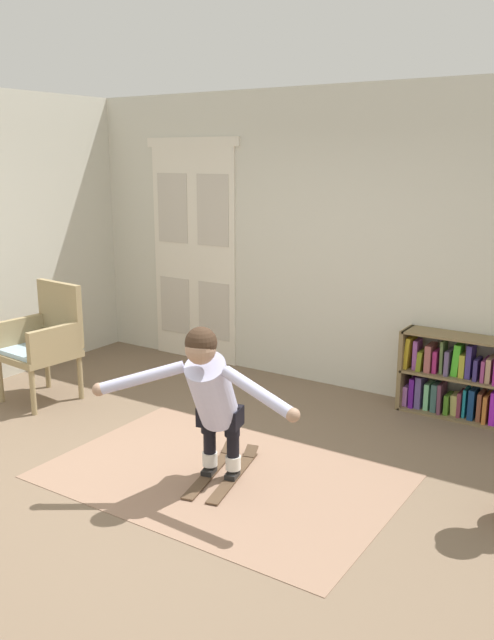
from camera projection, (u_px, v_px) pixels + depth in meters
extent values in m
plane|color=brown|center=(172.00, 486.00, 4.67)|extent=(7.20, 7.20, 0.00)
cube|color=beige|center=(339.00, 241.00, 6.44)|extent=(6.00, 0.10, 2.90)
cube|color=silver|center=(175.00, 254.00, 7.52)|extent=(0.55, 0.04, 2.35)
cube|color=beige|center=(173.00, 208.00, 7.37)|extent=(0.41, 0.01, 0.76)
cube|color=beige|center=(175.00, 305.00, 7.64)|extent=(0.41, 0.01, 0.64)
cube|color=silver|center=(214.00, 258.00, 7.22)|extent=(0.55, 0.04, 2.35)
cube|color=beige|center=(213.00, 210.00, 7.08)|extent=(0.41, 0.01, 0.76)
cube|color=beige|center=(214.00, 311.00, 7.35)|extent=(0.41, 0.01, 0.64)
cube|color=silver|center=(192.00, 142.00, 7.08)|extent=(1.22, 0.04, 0.10)
cube|color=#8F6E58|center=(222.00, 476.00, 4.81)|extent=(2.48, 1.64, 0.01)
cube|color=olive|center=(405.00, 367.00, 6.10)|extent=(0.04, 0.30, 0.74)
cube|color=olive|center=(485.00, 421.00, 5.79)|extent=(1.50, 0.30, 0.02)
cube|color=olive|center=(489.00, 382.00, 5.70)|extent=(1.50, 0.30, 0.02)
cube|color=olive|center=(493.00, 341.00, 5.61)|extent=(1.50, 0.30, 0.02)
cube|color=#B872CB|center=(408.00, 394.00, 6.14)|extent=(0.04, 0.17, 0.19)
cube|color=#56178F|center=(415.00, 391.00, 6.10)|extent=(0.04, 0.21, 0.28)
cube|color=#574883|center=(421.00, 391.00, 6.08)|extent=(0.05, 0.21, 0.30)
cube|color=#72C489|center=(429.00, 395.00, 6.04)|extent=(0.04, 0.17, 0.24)
cube|color=#375E59|center=(436.00, 397.00, 5.98)|extent=(0.05, 0.16, 0.26)
cube|color=#61354B|center=(442.00, 397.00, 5.95)|extent=(0.04, 0.20, 0.27)
cube|color=#40761E|center=(448.00, 403.00, 5.93)|extent=(0.04, 0.17, 0.18)
cube|color=tan|center=(456.00, 403.00, 5.92)|extent=(0.07, 0.16, 0.19)
cube|color=brown|center=(461.00, 403.00, 5.87)|extent=(0.03, 0.18, 0.22)
cube|color=teal|center=(466.00, 402.00, 5.86)|extent=(0.03, 0.16, 0.26)
cube|color=navy|center=(473.00, 403.00, 5.81)|extent=(0.05, 0.19, 0.27)
cube|color=brown|center=(481.00, 405.00, 5.79)|extent=(0.04, 0.20, 0.25)
cube|color=#B7682C|center=(487.00, 407.00, 5.74)|extent=(0.03, 0.23, 0.24)
cube|color=gold|center=(410.00, 352.00, 6.04)|extent=(0.06, 0.21, 0.29)
cube|color=#9249A0|center=(417.00, 354.00, 6.00)|extent=(0.04, 0.15, 0.27)
cube|color=olive|center=(423.00, 359.00, 6.00)|extent=(0.05, 0.24, 0.18)
cube|color=#97504F|center=(431.00, 357.00, 5.94)|extent=(0.05, 0.20, 0.25)
cube|color=#982060|center=(437.00, 361.00, 5.92)|extent=(0.04, 0.16, 0.20)
cube|color=#597440|center=(444.00, 356.00, 5.89)|extent=(0.03, 0.16, 0.30)
cube|color=#5A4972|center=(450.00, 361.00, 5.87)|extent=(0.04, 0.24, 0.22)
cube|color=green|center=(458.00, 359.00, 5.82)|extent=(0.08, 0.15, 0.29)
cube|color=#A4A02F|center=(464.00, 365.00, 5.80)|extent=(0.05, 0.19, 0.21)
cube|color=#3F3380|center=(471.00, 361.00, 5.76)|extent=(0.05, 0.18, 0.30)
cube|color=navy|center=(477.00, 369.00, 5.71)|extent=(0.03, 0.18, 0.19)
cube|color=#8D3872|center=(486.00, 369.00, 5.70)|extent=(0.03, 0.23, 0.19)
cube|color=tan|center=(491.00, 369.00, 5.68)|extent=(0.04, 0.22, 0.21)
cylinder|color=#99845C|center=(0.00, 380.00, 6.22)|extent=(0.05, 0.05, 0.42)
cylinder|color=#99845C|center=(33.00, 392.00, 5.91)|extent=(0.05, 0.05, 0.42)
cylinder|color=#99845C|center=(47.00, 367.00, 6.62)|extent=(0.05, 0.05, 0.42)
cylinder|color=#99845C|center=(80.00, 378.00, 6.31)|extent=(0.05, 0.05, 0.42)
cube|color=#99845C|center=(39.00, 355.00, 6.21)|extent=(0.65, 0.65, 0.06)
cube|color=#A5C8DC|center=(38.00, 350.00, 6.20)|extent=(0.59, 0.59, 0.04)
cube|color=#99845C|center=(60.00, 313.00, 6.33)|extent=(0.60, 0.11, 0.60)
cube|color=#99845C|center=(20.00, 332.00, 6.33)|extent=(0.11, 0.56, 0.28)
cube|color=#99845C|center=(55.00, 342.00, 6.00)|extent=(0.11, 0.56, 0.28)
cube|color=brown|center=(210.00, 473.00, 4.83)|extent=(0.28, 0.82, 0.01)
cube|color=brown|center=(229.00, 448.00, 5.17)|extent=(0.11, 0.13, 0.06)
cube|color=black|center=(209.00, 471.00, 4.81)|extent=(0.11, 0.14, 0.04)
cube|color=brown|center=(233.00, 477.00, 4.77)|extent=(0.28, 0.82, 0.01)
cube|color=brown|center=(251.00, 451.00, 5.12)|extent=(0.11, 0.13, 0.06)
cube|color=black|center=(232.00, 475.00, 4.75)|extent=(0.11, 0.14, 0.04)
cylinder|color=white|center=(210.00, 459.00, 4.81)|extent=(0.13, 0.13, 0.10)
cylinder|color=black|center=(209.00, 433.00, 4.76)|extent=(0.11, 0.11, 0.30)
cylinder|color=black|center=(208.00, 418.00, 4.71)|extent=(0.13, 0.13, 0.22)
cylinder|color=white|center=(233.00, 462.00, 4.75)|extent=(0.13, 0.13, 0.10)
cylinder|color=black|center=(233.00, 436.00, 4.70)|extent=(0.11, 0.11, 0.30)
cylinder|color=black|center=(232.00, 421.00, 4.66)|extent=(0.13, 0.13, 0.22)
cube|color=black|center=(220.00, 416.00, 4.68)|extent=(0.33, 0.24, 0.14)
cylinder|color=silver|center=(213.00, 392.00, 4.51)|extent=(0.39, 0.56, 0.59)
sphere|color=#A47C62|center=(200.00, 349.00, 4.25)|extent=(0.24, 0.24, 0.20)
sphere|color=#382619|center=(201.00, 343.00, 4.25)|extent=(0.25, 0.25, 0.21)
cylinder|color=silver|center=(141.00, 378.00, 4.38)|extent=(0.51, 0.41, 0.22)
sphere|color=#A47C62|center=(99.00, 389.00, 4.38)|extent=(0.11, 0.11, 0.09)
cylinder|color=silver|center=(258.00, 392.00, 4.12)|extent=(0.59, 0.18, 0.22)
sphere|color=#A47C62|center=(293.00, 415.00, 3.95)|extent=(0.11, 0.11, 0.09)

